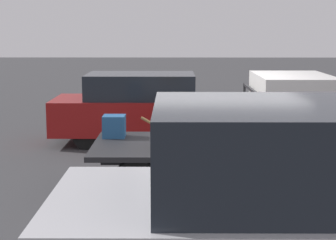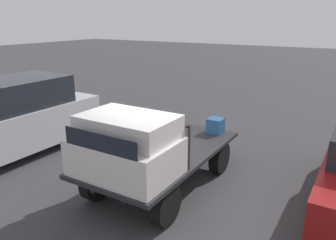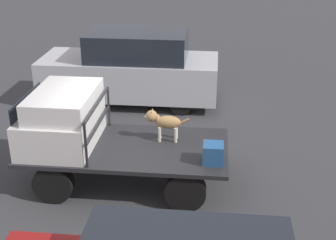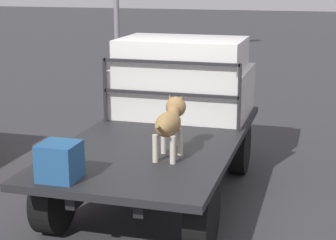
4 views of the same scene
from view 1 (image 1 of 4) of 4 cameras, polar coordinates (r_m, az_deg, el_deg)
name	(u,v)px [view 1 (image 1 of 4)]	position (r m, az deg, el deg)	size (l,w,h in m)	color
ground_plane	(217,192)	(9.15, 4.97, -7.33)	(80.00, 80.00, 0.00)	#38383A
flatbed_truck	(217,157)	(8.99, 5.03, -3.72)	(3.95, 1.98, 0.81)	black
truck_cab	(296,111)	(9.04, 12.90, 0.87)	(1.33, 1.86, 1.09)	silver
truck_headboard	(252,108)	(8.91, 8.49, 1.26)	(0.04, 1.86, 0.87)	#232326
dog	(174,122)	(8.51, 0.66, -0.20)	(0.90, 0.26, 0.65)	beige
cargo_crate	(114,126)	(9.42, -5.49, -0.64)	(0.37, 0.37, 0.37)	#235184
parked_sedan	(148,108)	(12.82, -2.04, 1.22)	(4.40, 1.75, 1.59)	black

